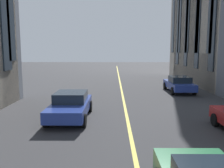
% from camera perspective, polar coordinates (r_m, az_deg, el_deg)
% --- Properties ---
extents(lane_centre_line, '(80.00, 0.16, 0.01)m').
position_cam_1_polar(lane_centre_line, '(16.74, 2.84, -4.21)').
color(lane_centre_line, '#D8C64C').
rests_on(lane_centre_line, ground_plane).
extents(car_blue_trailing, '(4.40, 1.95, 1.37)m').
position_cam_1_polar(car_blue_trailing, '(21.28, 15.69, 0.01)').
color(car_blue_trailing, navy).
rests_on(car_blue_trailing, ground_plane).
extents(car_blue_far, '(4.40, 1.95, 1.37)m').
position_cam_1_polar(car_blue_far, '(12.72, -9.84, -4.98)').
color(car_blue_far, navy).
rests_on(car_blue_far, ground_plane).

